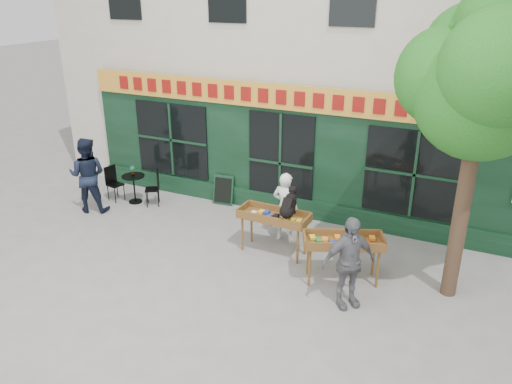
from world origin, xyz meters
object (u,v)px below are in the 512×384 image
at_px(dog, 289,202).
at_px(man_left, 88,175).
at_px(book_cart_right, 343,244).
at_px(bistro_table, 134,183).
at_px(man_right, 348,263).
at_px(book_cart_center, 274,218).
at_px(woman, 285,207).

height_order(dog, man_left, man_left).
bearing_deg(book_cart_right, bistro_table, 143.78).
relative_size(man_right, bistro_table, 2.31).
bearing_deg(man_right, book_cart_right, 68.65).
relative_size(book_cart_right, man_left, 0.83).
height_order(dog, man_right, man_right).
xyz_separation_m(book_cart_center, book_cart_right, (1.66, -0.48, 0.00)).
bearing_deg(woman, man_right, 137.73).
bearing_deg(man_left, woman, 164.22).
bearing_deg(dog, book_cart_right, -16.56).
bearing_deg(man_right, book_cart_center, 104.83).
height_order(book_cart_center, man_left, man_left).
xyz_separation_m(book_cart_right, man_right, (0.30, -0.75, 0.06)).
distance_m(book_cart_right, bistro_table, 6.30).
bearing_deg(woman, dog, 118.03).
bearing_deg(man_right, dog, 100.71).
height_order(book_cart_right, man_left, man_left).
relative_size(book_cart_right, man_right, 0.92).
relative_size(book_cart_center, man_left, 0.78).
xyz_separation_m(dog, man_right, (1.61, -1.18, -0.41)).
xyz_separation_m(book_cart_center, man_right, (1.96, -1.23, 0.06)).
distance_m(bistro_table, man_left, 1.22).
height_order(dog, woman, woman).
height_order(woman, man_left, man_left).
relative_size(dog, bistro_table, 0.79).
distance_m(book_cart_center, bistro_table, 4.57).
relative_size(book_cart_center, woman, 0.93).
height_order(man_right, man_left, man_left).
height_order(bistro_table, man_left, man_left).
bearing_deg(man_left, bistro_table, -150.32).
bearing_deg(man_left, book_cart_right, 153.17).
distance_m(book_cart_center, man_right, 2.31).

